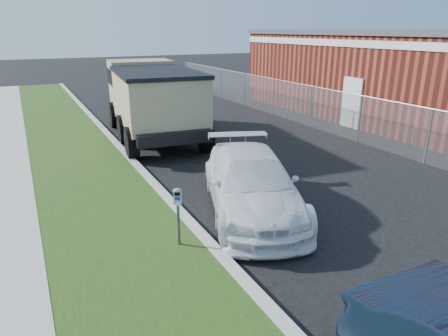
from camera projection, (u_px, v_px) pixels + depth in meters
name	position (u px, v px, depth m)	size (l,w,h in m)	color
ground	(293.00, 210.00, 9.75)	(120.00, 120.00, 0.00)	black
streetside	(40.00, 221.00, 9.04)	(6.12, 50.00, 0.15)	gray
chainlink_fence	(311.00, 98.00, 17.79)	(0.06, 30.06, 30.00)	slate
brick_building	(391.00, 71.00, 20.91)	(9.20, 14.20, 4.17)	maroon
parking_meter	(178.00, 204.00, 7.67)	(0.20, 0.17, 1.22)	#3F4247
white_wagon	(250.00, 182.00, 9.59)	(2.00, 4.91, 1.42)	white
dump_truck	(151.00, 96.00, 16.08)	(3.60, 7.62, 2.89)	black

